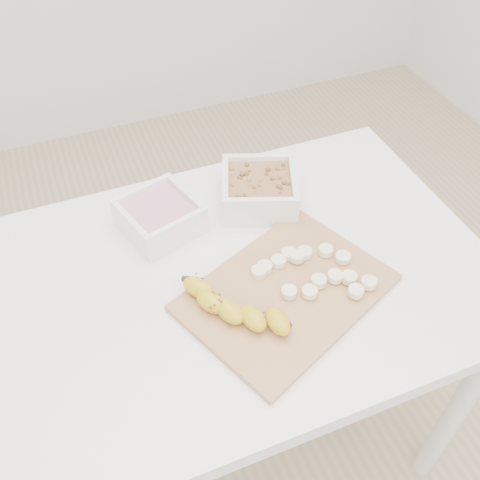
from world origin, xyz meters
name	(u,v)px	position (x,y,z in m)	size (l,w,h in m)	color
ground	(244,431)	(0.00, 0.00, 0.00)	(3.50, 3.50, 0.00)	#C6AD89
table	(245,299)	(0.00, 0.00, 0.65)	(1.00, 0.70, 0.75)	white
bowl_yogurt	(160,216)	(-0.12, 0.18, 0.79)	(0.19, 0.19, 0.07)	white
bowl_granola	(259,189)	(0.11, 0.18, 0.79)	(0.21, 0.21, 0.08)	white
cutting_board	(286,293)	(0.05, -0.09, 0.76)	(0.38, 0.27, 0.01)	tan
banana	(237,308)	(-0.06, -0.11, 0.78)	(0.06, 0.22, 0.04)	gold
banana_slices	(312,271)	(0.11, -0.07, 0.77)	(0.21, 0.17, 0.02)	#F7EABE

